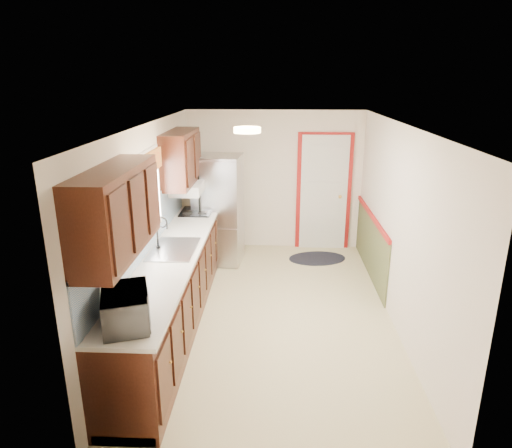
# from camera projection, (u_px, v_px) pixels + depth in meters

# --- Properties ---
(room_shell) EXTENTS (3.20, 5.20, 2.52)m
(room_shell) POSITION_uv_depth(u_px,v_px,m) (273.00, 225.00, 5.53)
(room_shell) COLOR beige
(room_shell) RESTS_ON ground
(kitchen_run) EXTENTS (0.63, 4.00, 2.20)m
(kitchen_run) POSITION_uv_depth(u_px,v_px,m) (169.00, 262.00, 5.43)
(kitchen_run) COLOR #33140B
(kitchen_run) RESTS_ON ground
(back_wall_trim) EXTENTS (1.12, 2.30, 2.08)m
(back_wall_trim) POSITION_uv_depth(u_px,v_px,m) (333.00, 203.00, 7.69)
(back_wall_trim) COLOR maroon
(back_wall_trim) RESTS_ON ground
(ceiling_fixture) EXTENTS (0.30, 0.30, 0.06)m
(ceiling_fixture) POSITION_uv_depth(u_px,v_px,m) (247.00, 130.00, 5.00)
(ceiling_fixture) COLOR #FFD88C
(ceiling_fixture) RESTS_ON room_shell
(microwave) EXTENTS (0.47, 0.62, 0.37)m
(microwave) POSITION_uv_depth(u_px,v_px,m) (126.00, 305.00, 3.75)
(microwave) COLOR white
(microwave) RESTS_ON kitchen_run
(refrigerator) EXTENTS (0.79, 0.76, 1.75)m
(refrigerator) POSITION_uv_depth(u_px,v_px,m) (219.00, 210.00, 7.36)
(refrigerator) COLOR #B7B7BC
(refrigerator) RESTS_ON ground
(rug) EXTENTS (1.05, 0.77, 0.01)m
(rug) POSITION_uv_depth(u_px,v_px,m) (317.00, 258.00, 7.67)
(rug) COLOR black
(rug) RESTS_ON ground
(cooktop) EXTENTS (0.47, 0.56, 0.02)m
(cooktop) POSITION_uv_depth(u_px,v_px,m) (197.00, 211.00, 6.99)
(cooktop) COLOR black
(cooktop) RESTS_ON kitchen_run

